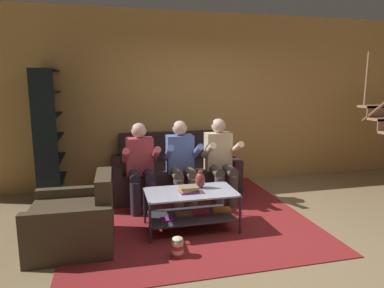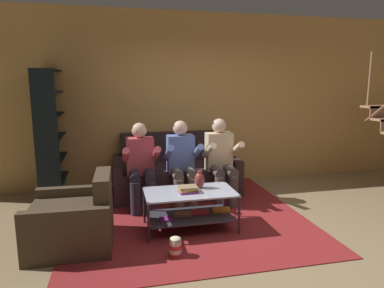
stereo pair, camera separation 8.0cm
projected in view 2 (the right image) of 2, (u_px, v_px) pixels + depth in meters
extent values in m
plane|color=#957E5A|center=(250.00, 242.00, 3.79)|extent=(16.80, 16.80, 0.00)
cube|color=tan|center=(197.00, 100.00, 5.90)|extent=(8.40, 0.12, 2.90)
cylinder|color=#AC7859|center=(370.00, 79.00, 5.75)|extent=(0.04, 0.04, 0.90)
cube|color=#36262A|center=(176.00, 179.00, 5.44)|extent=(1.66, 1.00, 0.46)
cube|color=#2E2123|center=(171.00, 146.00, 5.75)|extent=(1.66, 0.18, 0.47)
cube|color=#36262A|center=(118.00, 179.00, 5.24)|extent=(0.13, 1.00, 0.58)
cube|color=#36262A|center=(229.00, 172.00, 5.63)|extent=(0.13, 1.00, 0.58)
cylinder|color=#2C2734|center=(136.00, 199.00, 4.52)|extent=(0.14, 0.14, 0.46)
cylinder|color=#2C2734|center=(151.00, 198.00, 4.57)|extent=(0.14, 0.14, 0.46)
cylinder|color=#2C2734|center=(134.00, 176.00, 4.65)|extent=(0.14, 0.42, 0.14)
cylinder|color=#2C2734|center=(149.00, 175.00, 4.69)|extent=(0.14, 0.42, 0.14)
cube|color=#C44753|center=(140.00, 156.00, 4.83)|extent=(0.38, 0.22, 0.53)
cylinder|color=#C44753|center=(126.00, 156.00, 4.60)|extent=(0.09, 0.49, 0.31)
cylinder|color=#C44753|center=(156.00, 154.00, 4.69)|extent=(0.09, 0.49, 0.31)
sphere|color=beige|center=(139.00, 130.00, 4.76)|extent=(0.21, 0.21, 0.21)
ellipsoid|color=black|center=(139.00, 128.00, 4.78)|extent=(0.21, 0.21, 0.13)
cylinder|color=#61584A|center=(179.00, 196.00, 4.65)|extent=(0.14, 0.14, 0.46)
cylinder|color=#61584A|center=(193.00, 195.00, 4.69)|extent=(0.14, 0.14, 0.46)
cylinder|color=#61584A|center=(176.00, 173.00, 4.77)|extent=(0.14, 0.42, 0.14)
cylinder|color=#61584A|center=(190.00, 172.00, 4.82)|extent=(0.14, 0.42, 0.14)
cube|color=#5F75BB|center=(180.00, 154.00, 4.95)|extent=(0.38, 0.22, 0.54)
cylinder|color=#5F75BB|center=(168.00, 153.00, 4.73)|extent=(0.09, 0.49, 0.31)
cylinder|color=#5F75BB|center=(197.00, 152.00, 4.82)|extent=(0.09, 0.49, 0.31)
sphere|color=beige|center=(180.00, 128.00, 4.89)|extent=(0.21, 0.21, 0.21)
ellipsoid|color=black|center=(180.00, 126.00, 4.90)|extent=(0.21, 0.21, 0.13)
cylinder|color=#534945|center=(220.00, 193.00, 4.78)|extent=(0.14, 0.14, 0.46)
cylinder|color=#534945|center=(233.00, 192.00, 4.82)|extent=(0.14, 0.14, 0.46)
cylinder|color=#534945|center=(216.00, 171.00, 4.90)|extent=(0.14, 0.42, 0.14)
cylinder|color=#534945|center=(229.00, 170.00, 4.94)|extent=(0.14, 0.42, 0.14)
cube|color=beige|center=(219.00, 151.00, 5.08)|extent=(0.38, 0.22, 0.56)
cylinder|color=beige|center=(209.00, 151.00, 4.85)|extent=(0.09, 0.49, 0.31)
cylinder|color=beige|center=(236.00, 149.00, 4.94)|extent=(0.09, 0.49, 0.31)
sphere|color=beige|center=(219.00, 126.00, 5.01)|extent=(0.21, 0.21, 0.21)
ellipsoid|color=black|center=(219.00, 124.00, 5.03)|extent=(0.21, 0.21, 0.13)
cube|color=#ADB5CA|center=(190.00, 192.00, 4.06)|extent=(1.07, 0.59, 0.02)
cube|color=#393842|center=(190.00, 216.00, 4.11)|extent=(0.99, 0.54, 0.02)
cylinder|color=#342735|center=(149.00, 223.00, 3.72)|extent=(0.03, 0.03, 0.47)
cylinder|color=#342735|center=(239.00, 215.00, 3.95)|extent=(0.03, 0.03, 0.47)
cylinder|color=#342735|center=(144.00, 206.00, 4.26)|extent=(0.03, 0.03, 0.47)
cylinder|color=#342735|center=(224.00, 199.00, 4.49)|extent=(0.03, 0.03, 0.47)
cube|color=#8B2C91|center=(166.00, 219.00, 3.96)|extent=(0.15, 0.13, 0.02)
cube|color=olive|center=(183.00, 214.00, 4.11)|extent=(0.20, 0.15, 0.02)
cube|color=red|center=(200.00, 212.00, 4.18)|extent=(0.23, 0.18, 0.02)
cube|color=orange|center=(221.00, 210.00, 4.24)|extent=(0.24, 0.19, 0.03)
cube|color=maroon|center=(183.00, 210.00, 4.72)|extent=(3.00, 3.38, 0.01)
cube|color=#884F5C|center=(183.00, 210.00, 4.72)|extent=(1.65, 1.86, 0.00)
ellipsoid|color=maroon|center=(200.00, 180.00, 4.18)|extent=(0.12, 0.12, 0.20)
cylinder|color=maroon|center=(200.00, 172.00, 4.16)|extent=(0.05, 0.05, 0.04)
cube|color=purple|center=(188.00, 191.00, 4.03)|extent=(0.22, 0.19, 0.02)
cube|color=gold|center=(188.00, 190.00, 4.02)|extent=(0.23, 0.18, 0.03)
cube|color=#957854|center=(188.00, 187.00, 4.02)|extent=(0.22, 0.16, 0.02)
cube|color=black|center=(46.00, 142.00, 4.56)|extent=(0.31, 0.03, 1.93)
cube|color=black|center=(57.00, 131.00, 5.57)|extent=(0.31, 0.03, 1.93)
cube|color=black|center=(42.00, 136.00, 5.03)|extent=(0.04, 1.08, 1.93)
cube|color=black|center=(57.00, 198.00, 5.23)|extent=(0.32, 1.04, 0.02)
cube|color=black|center=(55.00, 178.00, 5.18)|extent=(0.32, 1.04, 0.02)
cube|color=black|center=(54.00, 157.00, 5.12)|extent=(0.32, 1.04, 0.02)
cube|color=black|center=(52.00, 136.00, 5.06)|extent=(0.32, 1.04, 0.02)
cube|color=black|center=(51.00, 114.00, 5.01)|extent=(0.32, 1.04, 0.02)
cube|color=black|center=(49.00, 92.00, 4.95)|extent=(0.32, 1.04, 0.02)
cube|color=black|center=(48.00, 70.00, 4.90)|extent=(0.32, 1.04, 0.02)
cube|color=#728FA9|center=(51.00, 199.00, 4.75)|extent=(0.28, 0.06, 0.25)
cube|color=silver|center=(52.00, 200.00, 4.82)|extent=(0.27, 0.06, 0.19)
cube|color=orange|center=(53.00, 196.00, 4.86)|extent=(0.25, 0.04, 0.27)
cube|color=#6A9EAA|center=(54.00, 198.00, 4.92)|extent=(0.24, 0.06, 0.17)
cube|color=orange|center=(56.00, 194.00, 4.96)|extent=(0.22, 0.05, 0.27)
cube|color=#2C2634|center=(55.00, 193.00, 5.01)|extent=(0.25, 0.04, 0.25)
cube|color=blue|center=(56.00, 194.00, 5.06)|extent=(0.22, 0.03, 0.20)
cube|color=#ADB942|center=(55.00, 192.00, 5.08)|extent=(0.27, 0.03, 0.24)
cube|color=purple|center=(56.00, 192.00, 5.13)|extent=(0.26, 0.03, 0.22)
cube|color=#2951B5|center=(58.00, 191.00, 5.17)|extent=(0.20, 0.05, 0.23)
cube|color=silver|center=(58.00, 192.00, 5.22)|extent=(0.23, 0.04, 0.17)
cube|color=#398D42|center=(57.00, 189.00, 5.26)|extent=(0.26, 0.04, 0.22)
cube|color=orange|center=(58.00, 190.00, 5.30)|extent=(0.25, 0.03, 0.16)
cube|color=#378F46|center=(59.00, 187.00, 5.34)|extent=(0.22, 0.05, 0.23)
cube|color=#6B99B4|center=(58.00, 188.00, 5.38)|extent=(0.28, 0.05, 0.19)
cube|color=silver|center=(59.00, 187.00, 5.43)|extent=(0.25, 0.04, 0.19)
cube|color=#433525|center=(72.00, 226.00, 3.68)|extent=(0.87, 0.66, 0.45)
cube|color=#433525|center=(103.00, 189.00, 3.68)|extent=(0.18, 0.64, 0.34)
cube|color=#433525|center=(76.00, 209.00, 4.03)|extent=(0.86, 0.13, 0.55)
cube|color=#433525|center=(66.00, 237.00, 3.31)|extent=(0.86, 0.13, 0.55)
cylinder|color=red|center=(175.00, 254.00, 3.47)|extent=(0.12, 0.12, 0.04)
cylinder|color=white|center=(175.00, 250.00, 3.47)|extent=(0.12, 0.12, 0.04)
cylinder|color=red|center=(175.00, 246.00, 3.46)|extent=(0.12, 0.12, 0.04)
cylinder|color=white|center=(175.00, 242.00, 3.45)|extent=(0.12, 0.12, 0.04)
ellipsoid|color=beige|center=(175.00, 239.00, 3.44)|extent=(0.11, 0.11, 0.04)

